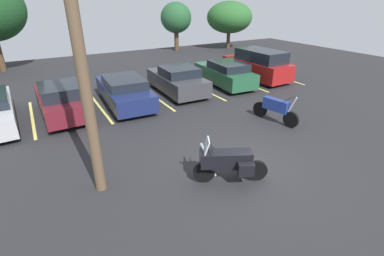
% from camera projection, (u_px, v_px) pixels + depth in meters
% --- Properties ---
extents(ground, '(44.00, 44.00, 0.10)m').
position_uv_depth(ground, '(247.00, 167.00, 9.14)').
color(ground, '#262628').
extents(motorcycle_touring, '(1.99, 1.32, 1.38)m').
position_uv_depth(motorcycle_touring, '(228.00, 161.00, 8.10)').
color(motorcycle_touring, black).
rests_on(motorcycle_touring, ground).
extents(motorcycle_second, '(0.69, 2.19, 1.33)m').
position_uv_depth(motorcycle_second, '(276.00, 109.00, 12.02)').
color(motorcycle_second, black).
rests_on(motorcycle_second, ground).
extents(parking_stripes, '(20.68, 4.81, 0.01)m').
position_uv_depth(parking_stripes, '(129.00, 102.00, 14.59)').
color(parking_stripes, '#EAE066').
rests_on(parking_stripes, ground).
extents(car_maroon, '(1.93, 4.45, 1.51)m').
position_uv_depth(car_maroon, '(62.00, 100.00, 12.63)').
color(car_maroon, maroon).
rests_on(car_maroon, ground).
extents(car_navy, '(2.11, 4.84, 1.38)m').
position_uv_depth(car_navy, '(124.00, 91.00, 13.95)').
color(car_navy, navy).
rests_on(car_navy, ground).
extents(car_charcoal, '(2.04, 4.37, 1.49)m').
position_uv_depth(car_charcoal, '(177.00, 80.00, 15.60)').
color(car_charcoal, '#38383D').
rests_on(car_charcoal, ground).
extents(car_green, '(2.07, 4.63, 1.43)m').
position_uv_depth(car_green, '(225.00, 73.00, 17.01)').
color(car_green, '#235638').
rests_on(car_green, ground).
extents(car_red, '(2.01, 4.75, 1.89)m').
position_uv_depth(car_red, '(257.00, 65.00, 18.15)').
color(car_red, maroon).
rests_on(car_red, ground).
extents(utility_pole, '(0.29, 1.80, 8.69)m').
position_uv_depth(utility_pole, '(74.00, 19.00, 6.15)').
color(utility_pole, brown).
rests_on(utility_pole, ground).
extents(tree_left, '(2.91, 2.91, 4.43)m').
position_uv_depth(tree_left, '(176.00, 18.00, 26.97)').
color(tree_left, '#4C3823').
rests_on(tree_left, ground).
extents(tree_center_right, '(4.41, 4.41, 4.49)m').
position_uv_depth(tree_center_right, '(229.00, 17.00, 27.93)').
color(tree_center_right, '#4C3823').
rests_on(tree_center_right, ground).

